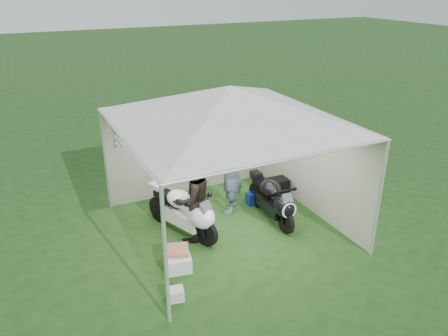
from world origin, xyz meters
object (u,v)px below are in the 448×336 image
Objects in this scene: canopy_tent at (228,108)px; motorcycle_white at (185,211)px; person_blue_jacket at (231,170)px; crate_0 at (179,264)px; motorcycle_black at (273,200)px; equipment_box at (278,188)px; crate_1 at (178,257)px; person_dark_jacket at (192,199)px; paddock_stand at (255,198)px; crate_2 at (175,294)px.

motorcycle_white is (-0.88, 0.15, -2.04)m from canopy_tent.
person_blue_jacket is (0.39, 0.66, -1.61)m from canopy_tent.
person_blue_jacket reaches higher than crate_0.
person_blue_jacket is at bearing 129.42° from motorcycle_black.
motorcycle_white is 4.29× the size of crate_0.
crate_0 is at bearing -138.52° from motorcycle_white.
equipment_box is 3.56m from crate_0.
motorcycle_white reaches higher than crate_1.
person_dark_jacket is 3.89× the size of equipment_box.
motorcycle_white reaches higher than paddock_stand.
canopy_tent reaches higher than paddock_stand.
canopy_tent is 3.13× the size of motorcycle_black.
canopy_tent is 3.43m from crate_2.
crate_0 is 1.59× the size of crate_2.
person_blue_jacket is (1.19, 0.71, 0.09)m from person_dark_jacket.
crate_1 is (-3.09, -1.53, -0.05)m from equipment_box.
motorcycle_black is at bearing -127.78° from equipment_box.
person_dark_jacket is 0.90× the size of person_blue_jacket.
motorcycle_black is 4.75× the size of paddock_stand.
canopy_tent is 3.23× the size of person_dark_jacket.
equipment_box is at bearing 7.52° from paddock_stand.
motorcycle_black is (1.88, -0.29, -0.03)m from motorcycle_white.
equipment_box is at bearing 54.79° from motorcycle_black.
motorcycle_white is 6.83× the size of crate_2.
crate_0 is at bearing -147.00° from paddock_stand.
canopy_tent is 12.57× the size of equipment_box.
canopy_tent reaches higher than crate_2.
crate_1 is at bearing -153.69° from equipment_box.
motorcycle_white is 1.05× the size of person_dark_jacket.
paddock_stand is at bearing 30.73° from crate_1.
person_blue_jacket reaches higher than equipment_box.
person_dark_jacket is 1.16m from crate_1.
motorcycle_black is 4.55× the size of crate_1.
equipment_box is at bearing 24.28° from canopy_tent.
canopy_tent is 20.97× the size of crate_2.
canopy_tent reaches higher than crate_1.
person_dark_jacket is at bearing -25.10° from person_blue_jacket.
person_dark_jacket is at bearing -161.94° from equipment_box.
crate_0 is at bearing 65.12° from crate_2.
paddock_stand is 0.20× the size of person_blue_jacket.
motorcycle_black reaches higher than equipment_box.
person_blue_jacket is (-0.64, -0.02, 0.83)m from paddock_stand.
canopy_tent is 2.97m from crate_0.
motorcycle_white is at bearing 63.74° from crate_2.
crate_1 is 0.93m from crate_2.
paddock_stand is at bearing 90.00° from motorcycle_black.
canopy_tent is 13.18× the size of crate_0.
canopy_tent is at bearing -146.67° from paddock_stand.
crate_0 is 0.76m from crate_2.
crate_0 is (-1.82, -1.58, -0.83)m from person_blue_jacket.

